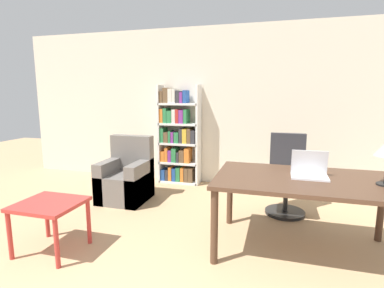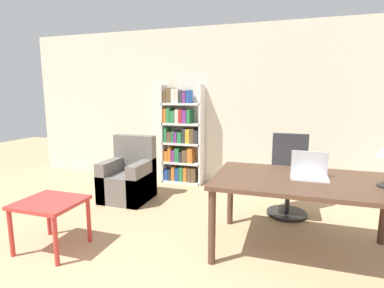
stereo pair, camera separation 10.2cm
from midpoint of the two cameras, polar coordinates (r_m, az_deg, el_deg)
The scene contains 7 objects.
wall_back at distance 5.19m, azimuth 8.66°, elevation 6.95°, with size 8.00×0.06×2.70m.
desk at distance 3.15m, azimuth 21.65°, elevation -7.71°, with size 1.75×1.04×0.76m.
laptop at distance 3.18m, azimuth 22.29°, elevation -4.98°, with size 0.34×0.25×0.26m.
office_chair at distance 4.19m, azimuth 18.57°, elevation -6.33°, with size 0.52×0.52×1.06m.
side_table_blue at distance 3.39m, azimuth -24.61°, elevation -11.06°, with size 0.61×0.55×0.52m.
armchair at distance 4.63m, azimuth -11.38°, elevation -6.53°, with size 0.66×0.68×0.95m.
bookshelf at distance 5.28m, azimuth -1.57°, elevation 1.09°, with size 0.73×0.28×1.73m.
Camera 2 is at (0.88, -0.57, 1.58)m, focal length 28.00 mm.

